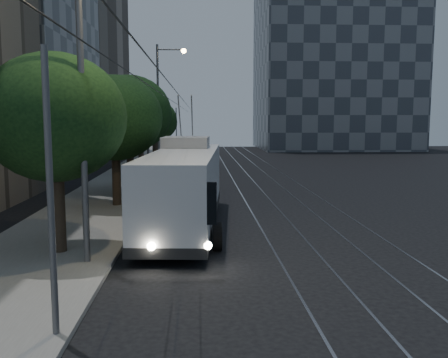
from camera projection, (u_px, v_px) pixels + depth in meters
name	position (u px, v px, depth m)	size (l,w,h in m)	color
ground	(255.00, 230.00, 20.56)	(120.00, 120.00, 0.00)	black
sidewalk	(133.00, 175.00, 39.98)	(5.00, 90.00, 0.15)	gray
tram_rails	(257.00, 175.00, 40.52)	(4.52, 90.00, 0.02)	#93949B
overhead_wires	(164.00, 132.00, 39.70)	(2.23, 90.00, 6.00)	black
building_tan_far	(56.00, 9.00, 59.07)	(14.40, 22.40, 34.80)	gray
building_distant_right	(333.00, 68.00, 74.56)	(22.00, 18.00, 24.00)	#3A414A
trolleybus	(185.00, 187.00, 21.05)	(3.47, 12.45, 5.63)	silver
pickup_silver	(167.00, 176.00, 32.02)	(2.96, 6.41, 1.78)	#A5A8AC
car_white_a	(193.00, 168.00, 39.17)	(1.61, 4.00, 1.36)	white
car_white_b	(174.00, 166.00, 41.14)	(1.74, 4.27, 1.24)	white
car_white_c	(183.00, 157.00, 49.01)	(1.63, 4.69, 1.54)	white
car_white_d	(194.00, 154.00, 54.64)	(1.46, 3.64, 1.24)	#B3B4B8
tree_0	(55.00, 118.00, 16.19)	(4.67, 4.67, 6.71)	black
tree_1	(115.00, 118.00, 25.13)	(4.80, 4.80, 6.75)	black
tree_2	(129.00, 114.00, 30.35)	(5.18, 5.18, 7.19)	black
tree_3	(140.00, 120.00, 40.67)	(4.07, 4.07, 6.29)	black
tree_4	(154.00, 120.00, 48.02)	(4.38, 4.38, 6.37)	black
tree_5	(157.00, 122.00, 57.61)	(4.65, 4.65, 6.20)	black
streetlamp_near	(95.00, 46.00, 14.78)	(2.68, 0.44, 11.26)	slate
streetlamp_far	(163.00, 96.00, 43.85)	(2.62, 0.44, 10.95)	slate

